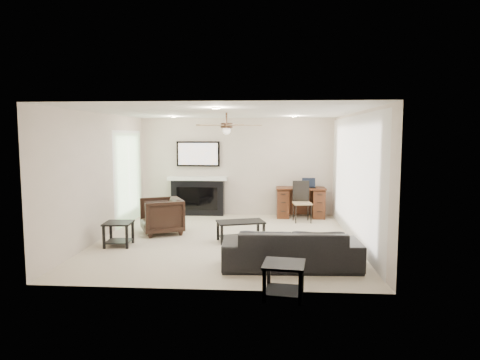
{
  "coord_description": "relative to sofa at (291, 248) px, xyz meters",
  "views": [
    {
      "loc": [
        0.85,
        -8.26,
        2.06
      ],
      "look_at": [
        0.27,
        -0.03,
        1.2
      ],
      "focal_mm": 32.0,
      "sensor_mm": 36.0,
      "label": 1
    }
  ],
  "objects": [
    {
      "name": "desk_chair",
      "position": [
        0.43,
        3.58,
        0.17
      ],
      "size": [
        0.47,
        0.49,
        0.97
      ],
      "primitive_type": "cube",
      "rotation": [
        0.0,
        0.0,
        0.12
      ],
      "color": "black",
      "rests_on": "ground"
    },
    {
      "name": "sofa",
      "position": [
        0.0,
        0.0,
        0.0
      ],
      "size": [
        2.16,
        0.92,
        0.62
      ],
      "primitive_type": "imported",
      "rotation": [
        0.0,
        0.0,
        3.18
      ],
      "color": "black",
      "rests_on": "ground"
    },
    {
      "name": "armchair",
      "position": [
        -2.6,
        2.15,
        0.06
      ],
      "size": [
        1.09,
        1.08,
        0.75
      ],
      "primitive_type": "imported",
      "rotation": [
        0.0,
        0.0,
        -1.14
      ],
      "color": "black",
      "rests_on": "ground"
    },
    {
      "name": "end_table_left",
      "position": [
        -3.15,
        1.1,
        -0.09
      ],
      "size": [
        0.53,
        0.53,
        0.45
      ],
      "primitive_type": "cube",
      "rotation": [
        0.0,
        0.0,
        0.06
      ],
      "color": "black",
      "rests_on": "ground"
    },
    {
      "name": "room_shell",
      "position": [
        -1.0,
        1.78,
        1.37
      ],
      "size": [
        5.5,
        5.54,
        2.52
      ],
      "color": "beige",
      "rests_on": "ground"
    },
    {
      "name": "desk",
      "position": [
        0.43,
        4.13,
        0.07
      ],
      "size": [
        1.22,
        0.56,
        0.76
      ],
      "primitive_type": "cube",
      "color": "#371A0D",
      "rests_on": "ground"
    },
    {
      "name": "coffee_table",
      "position": [
        -0.9,
        1.6,
        -0.11
      ],
      "size": [
        1.01,
        0.74,
        0.4
      ],
      "primitive_type": "cube",
      "rotation": [
        0.0,
        0.0,
        0.3
      ],
      "color": "black",
      "rests_on": "ground"
    },
    {
      "name": "laptop",
      "position": [
        0.63,
        4.11,
        0.56
      ],
      "size": [
        0.33,
        0.24,
        0.23
      ],
      "primitive_type": "cube",
      "color": "black",
      "rests_on": "desk"
    },
    {
      "name": "end_table_near",
      "position": [
        -0.15,
        -1.25,
        -0.09
      ],
      "size": [
        0.58,
        0.58,
        0.45
      ],
      "primitive_type": "cube",
      "rotation": [
        0.0,
        0.0,
        -0.12
      ],
      "color": "black",
      "rests_on": "ground"
    },
    {
      "name": "fireplace_unit",
      "position": [
        -2.2,
        4.29,
        0.64
      ],
      "size": [
        1.52,
        0.34,
        1.91
      ],
      "primitive_type": "cube",
      "color": "black",
      "rests_on": "ground"
    }
  ]
}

